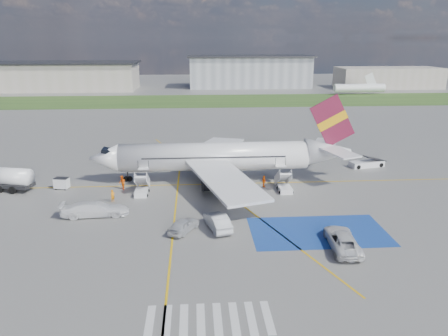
{
  "coord_description": "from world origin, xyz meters",
  "views": [
    {
      "loc": [
        -2.56,
        -44.61,
        19.22
      ],
      "look_at": [
        1.02,
        7.92,
        3.5
      ],
      "focal_mm": 35.0,
      "sensor_mm": 36.0,
      "label": 1
    }
  ],
  "objects_px": {
    "gpu_cart": "(62,184)",
    "fuel_tanker": "(0,180)",
    "airliner": "(224,156)",
    "car_silver_b": "(218,221)",
    "car_silver_a": "(184,225)",
    "van_white_b": "(95,207)",
    "van_white_a": "(342,237)",
    "belt_loader": "(367,164)"
  },
  "relations": [
    {
      "from": "gpu_cart",
      "to": "car_silver_b",
      "type": "distance_m",
      "value": 24.39
    },
    {
      "from": "fuel_tanker",
      "to": "car_silver_a",
      "type": "xyz_separation_m",
      "value": [
        24.35,
        -14.7,
        -0.58
      ]
    },
    {
      "from": "airliner",
      "to": "van_white_a",
      "type": "height_order",
      "value": "airliner"
    },
    {
      "from": "car_silver_b",
      "to": "van_white_b",
      "type": "distance_m",
      "value": 14.26
    },
    {
      "from": "gpu_cart",
      "to": "van_white_a",
      "type": "distance_m",
      "value": 36.89
    },
    {
      "from": "airliner",
      "to": "van_white_a",
      "type": "xyz_separation_m",
      "value": [
        9.77,
        -21.61,
        -2.38
      ]
    },
    {
      "from": "van_white_b",
      "to": "van_white_a",
      "type": "bearing_deg",
      "value": -114.26
    },
    {
      "from": "fuel_tanker",
      "to": "van_white_a",
      "type": "height_order",
      "value": "fuel_tanker"
    },
    {
      "from": "fuel_tanker",
      "to": "van_white_a",
      "type": "xyz_separation_m",
      "value": [
        39.54,
        -19.27,
        -0.29
      ]
    },
    {
      "from": "airliner",
      "to": "van_white_b",
      "type": "xyz_separation_m",
      "value": [
        -15.44,
        -12.18,
        -2.3
      ]
    },
    {
      "from": "van_white_a",
      "to": "gpu_cart",
      "type": "bearing_deg",
      "value": -26.49
    },
    {
      "from": "car_silver_a",
      "to": "van_white_a",
      "type": "height_order",
      "value": "van_white_a"
    },
    {
      "from": "car_silver_b",
      "to": "fuel_tanker",
      "type": "bearing_deg",
      "value": -41.64
    },
    {
      "from": "gpu_cart",
      "to": "belt_loader",
      "type": "distance_m",
      "value": 44.98
    },
    {
      "from": "airliner",
      "to": "car_silver_a",
      "type": "relative_size",
      "value": 8.69
    },
    {
      "from": "car_silver_a",
      "to": "belt_loader",
      "type": "bearing_deg",
      "value": -111.62
    },
    {
      "from": "fuel_tanker",
      "to": "car_silver_b",
      "type": "relative_size",
      "value": 1.84
    },
    {
      "from": "gpu_cart",
      "to": "fuel_tanker",
      "type": "bearing_deg",
      "value": -169.18
    },
    {
      "from": "car_silver_a",
      "to": "van_white_b",
      "type": "bearing_deg",
      "value": 4.48
    },
    {
      "from": "airliner",
      "to": "van_white_b",
      "type": "bearing_deg",
      "value": -141.72
    },
    {
      "from": "car_silver_a",
      "to": "van_white_b",
      "type": "relative_size",
      "value": 0.76
    },
    {
      "from": "car_silver_b",
      "to": "van_white_b",
      "type": "xyz_separation_m",
      "value": [
        -13.56,
        4.42,
        0.26
      ]
    },
    {
      "from": "airliner",
      "to": "van_white_b",
      "type": "height_order",
      "value": "airliner"
    },
    {
      "from": "belt_loader",
      "to": "car_silver_b",
      "type": "distance_m",
      "value": 32.52
    },
    {
      "from": "fuel_tanker",
      "to": "car_silver_a",
      "type": "relative_size",
      "value": 2.2
    },
    {
      "from": "fuel_tanker",
      "to": "airliner",
      "type": "bearing_deg",
      "value": 19.88
    },
    {
      "from": "car_silver_a",
      "to": "fuel_tanker",
      "type": "bearing_deg",
      "value": -0.76
    },
    {
      "from": "car_silver_b",
      "to": "van_white_b",
      "type": "bearing_deg",
      "value": -32.62
    },
    {
      "from": "van_white_a",
      "to": "car_silver_a",
      "type": "bearing_deg",
      "value": -12.09
    },
    {
      "from": "belt_loader",
      "to": "van_white_a",
      "type": "height_order",
      "value": "van_white_a"
    },
    {
      "from": "car_silver_a",
      "to": "car_silver_b",
      "type": "bearing_deg",
      "value": -142.59
    },
    {
      "from": "belt_loader",
      "to": "car_silver_b",
      "type": "relative_size",
      "value": 1.18
    },
    {
      "from": "airliner",
      "to": "belt_loader",
      "type": "xyz_separation_m",
      "value": [
        22.56,
        4.83,
        -2.96
      ]
    },
    {
      "from": "gpu_cart",
      "to": "van_white_a",
      "type": "xyz_separation_m",
      "value": [
        31.57,
        -19.07,
        0.32
      ]
    },
    {
      "from": "van_white_a",
      "to": "airliner",
      "type": "bearing_deg",
      "value": -61.03
    },
    {
      "from": "car_silver_b",
      "to": "van_white_a",
      "type": "bearing_deg",
      "value": 142.19
    },
    {
      "from": "gpu_cart",
      "to": "van_white_a",
      "type": "bearing_deg",
      "value": -18.88
    },
    {
      "from": "airliner",
      "to": "car_silver_b",
      "type": "distance_m",
      "value": 16.9
    },
    {
      "from": "gpu_cart",
      "to": "van_white_b",
      "type": "height_order",
      "value": "van_white_b"
    },
    {
      "from": "fuel_tanker",
      "to": "van_white_b",
      "type": "relative_size",
      "value": 1.67
    },
    {
      "from": "van_white_a",
      "to": "van_white_b",
      "type": "xyz_separation_m",
      "value": [
        -25.2,
        9.43,
        0.09
      ]
    },
    {
      "from": "fuel_tanker",
      "to": "van_white_a",
      "type": "bearing_deg",
      "value": -10.59
    }
  ]
}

